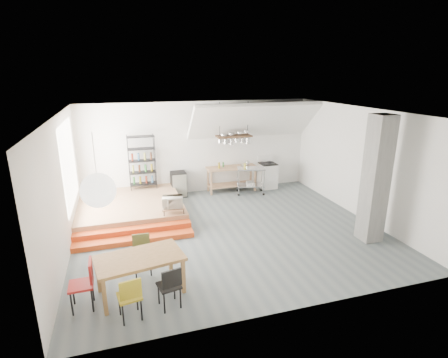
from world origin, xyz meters
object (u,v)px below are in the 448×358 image
object	(u,v)px
stove	(267,175)
dining_table	(139,261)
mini_fridge	(179,184)
rolling_cart	(251,177)

from	to	relation	value
stove	dining_table	xyz separation A→B (m)	(-4.99, -5.30, 0.21)
mini_fridge	dining_table	bearing A→B (deg)	-107.38
dining_table	rolling_cart	bearing A→B (deg)	39.48
dining_table	mini_fridge	xyz separation A→B (m)	(1.67, 5.34, -0.26)
stove	rolling_cart	xyz separation A→B (m)	(-0.85, -0.46, 0.13)
rolling_cart	mini_fridge	distance (m)	2.53
dining_table	rolling_cart	size ratio (longest dim) A/B	1.68
stove	dining_table	distance (m)	7.28
dining_table	mini_fridge	distance (m)	5.60
dining_table	mini_fridge	world-z (taller)	mini_fridge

